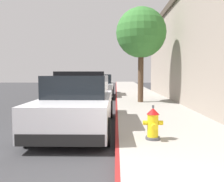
{
  "coord_description": "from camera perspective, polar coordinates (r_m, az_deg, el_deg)",
  "views": [
    {
      "loc": [
        -0.07,
        -2.4,
        1.62
      ],
      "look_at": [
        -0.21,
        6.05,
        1.0
      ],
      "focal_mm": 38.36,
      "sensor_mm": 36.0,
      "label": 1
    }
  ],
  "objects": [
    {
      "name": "sidewalk_pavement",
      "position": [
        12.59,
        8.06,
        -2.85
      ],
      "size": [
        2.99,
        60.0,
        0.17
      ],
      "primitive_type": "cube",
      "color": "#9E9991",
      "rests_on": "ground"
    },
    {
      "name": "street_tree",
      "position": [
        12.43,
        6.94,
        13.53
      ],
      "size": [
        2.51,
        2.51,
        4.76
      ],
      "color": "brown",
      "rests_on": "sidewalk_pavement"
    },
    {
      "name": "parked_car_silver_ahead",
      "position": [
        16.62,
        -2.98,
        1.15
      ],
      "size": [
        1.94,
        4.84,
        1.56
      ],
      "color": "#B2B5BA",
      "rests_on": "ground"
    },
    {
      "name": "police_cruiser",
      "position": [
        7.13,
        -7.9,
        -2.9
      ],
      "size": [
        1.94,
        4.84,
        1.68
      ],
      "color": "white",
      "rests_on": "ground"
    },
    {
      "name": "fire_hydrant",
      "position": [
        5.38,
        9.72,
        -7.7
      ],
      "size": [
        0.44,
        0.4,
        0.76
      ],
      "color": "#4C4C51",
      "rests_on": "sidewalk_pavement"
    },
    {
      "name": "curb_painted_edge",
      "position": [
        12.5,
        1.06,
        -2.87
      ],
      "size": [
        0.08,
        60.0,
        0.17
      ],
      "primitive_type": "cube",
      "color": "maroon",
      "rests_on": "ground"
    },
    {
      "name": "ground_plane",
      "position": [
        13.29,
        -18.62,
        -3.46
      ],
      "size": [
        32.0,
        60.0,
        0.2
      ],
      "primitive_type": "cube",
      "color": "#353538"
    }
  ]
}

